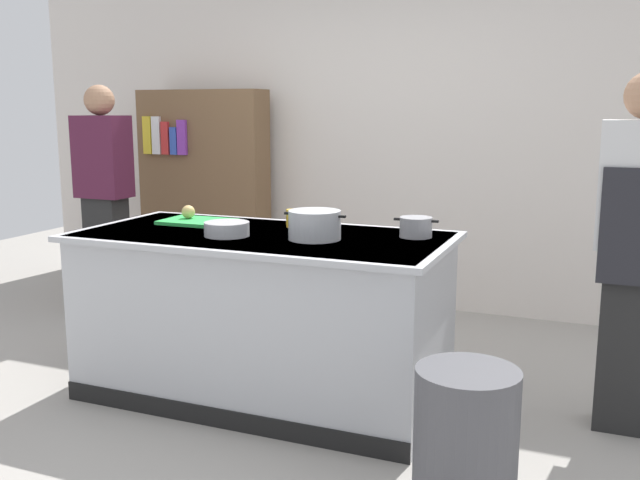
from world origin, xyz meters
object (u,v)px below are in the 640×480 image
at_px(mixing_bowl, 227,229).
at_px(person_guest, 105,196).
at_px(stock_pot, 315,225).
at_px(trash_bin, 465,447).
at_px(sauce_pan, 416,227).
at_px(juice_cup, 292,218).
at_px(person_chef, 637,246).
at_px(onion, 188,212).
at_px(bookshelf, 204,193).

relative_size(mixing_bowl, person_guest, 0.14).
bearing_deg(stock_pot, person_guest, 154.91).
distance_m(mixing_bowl, trash_bin, 1.67).
bearing_deg(sauce_pan, juice_cup, 176.67).
height_order(stock_pot, person_chef, person_chef).
xyz_separation_m(sauce_pan, person_guest, (-2.57, 0.74, -0.04)).
distance_m(onion, person_chef, 2.40).
bearing_deg(stock_pot, juice_cup, 131.35).
relative_size(stock_pot, person_chef, 0.19).
bearing_deg(stock_pot, onion, 165.34).
xyz_separation_m(stock_pot, sauce_pan, (0.46, 0.25, -0.02)).
bearing_deg(sauce_pan, trash_bin, -65.08).
distance_m(onion, sauce_pan, 1.35).
distance_m(sauce_pan, person_chef, 1.05).
bearing_deg(mixing_bowl, onion, 143.96).
bearing_deg(person_guest, mixing_bowl, 55.71).
relative_size(stock_pot, bookshelf, 0.19).
xyz_separation_m(person_guest, bookshelf, (0.34, 0.85, -0.06)).
bearing_deg(person_guest, juice_cup, 68.15).
relative_size(onion, juice_cup, 0.77).
bearing_deg(mixing_bowl, person_guest, 147.01).
bearing_deg(person_guest, trash_bin, 58.73).
distance_m(sauce_pan, person_guest, 2.67).
bearing_deg(juice_cup, sauce_pan, -3.33).
bearing_deg(trash_bin, juice_cup, 138.31).
bearing_deg(juice_cup, onion, -174.62).
distance_m(mixing_bowl, bookshelf, 2.33).
xyz_separation_m(onion, mixing_bowl, (0.44, -0.32, -0.02)).
height_order(person_guest, bookshelf, person_guest).
height_order(onion, person_chef, person_chef).
height_order(sauce_pan, trash_bin, sauce_pan).
bearing_deg(bookshelf, person_guest, -111.70).
distance_m(stock_pot, person_chef, 1.54).
xyz_separation_m(mixing_bowl, trash_bin, (1.39, -0.68, -0.63)).
distance_m(onion, trash_bin, 2.18).
height_order(sauce_pan, person_chef, person_chef).
xyz_separation_m(stock_pot, trash_bin, (0.93, -0.77, -0.67)).
distance_m(mixing_bowl, juice_cup, 0.43).
distance_m(person_chef, bookshelf, 3.60).
distance_m(trash_bin, person_chef, 1.39).
xyz_separation_m(onion, person_guest, (-1.21, 0.75, -0.05)).
xyz_separation_m(onion, juice_cup, (0.64, 0.06, -0.01)).
bearing_deg(person_guest, stock_pot, 63.60).
bearing_deg(mixing_bowl, bookshelf, 124.34).
bearing_deg(juice_cup, person_guest, 159.46).
bearing_deg(stock_pot, sauce_pan, 28.89).
xyz_separation_m(sauce_pan, bookshelf, (-2.23, 1.58, -0.10)).
bearing_deg(person_chef, onion, 85.04).
xyz_separation_m(person_chef, person_guest, (-3.61, 0.64, -0.00)).
bearing_deg(trash_bin, onion, 151.31).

